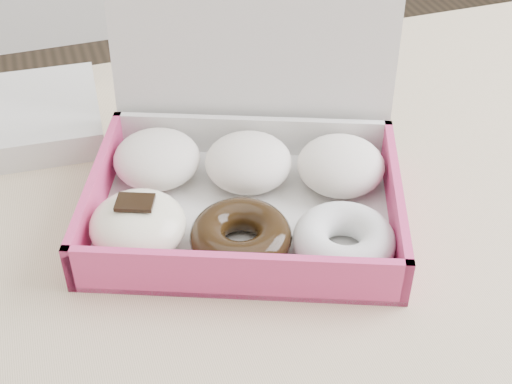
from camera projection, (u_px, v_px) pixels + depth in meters
name	position (u px, v px, depth m)	size (l,w,h in m)	color
table	(336.00, 257.00, 0.83)	(1.20, 0.80, 0.75)	tan
donut_box	(243.00, 179.00, 0.75)	(0.40, 0.36, 0.23)	silver
newspapers	(7.00, 120.00, 0.88)	(0.22, 0.18, 0.04)	white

